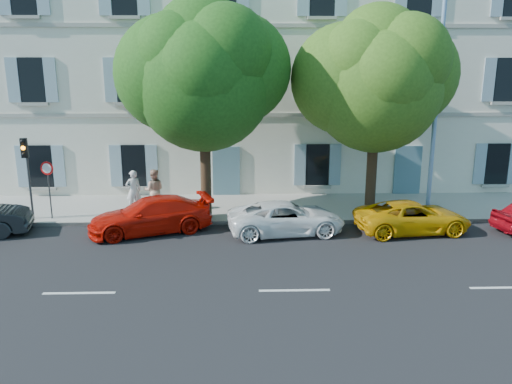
{
  "coord_description": "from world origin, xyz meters",
  "views": [
    {
      "loc": [
        -1.47,
        -16.91,
        6.0
      ],
      "look_at": [
        -0.9,
        2.0,
        1.4
      ],
      "focal_mm": 35.0,
      "sensor_mm": 36.0,
      "label": 1
    }
  ],
  "objects_px": {
    "pedestrian_a": "(134,191)",
    "car_white_coupe": "(286,218)",
    "traffic_light": "(26,161)",
    "road_sign": "(48,178)",
    "car_yellow_supercar": "(412,217)",
    "tree_left": "(203,82)",
    "car_red_coupe": "(150,215)",
    "pedestrian_b": "(154,190)",
    "tree_right": "(376,87)",
    "street_lamp": "(439,95)"
  },
  "relations": [
    {
      "from": "street_lamp",
      "to": "traffic_light",
      "type": "bearing_deg",
      "value": 179.43
    },
    {
      "from": "traffic_light",
      "to": "road_sign",
      "type": "height_order",
      "value": "traffic_light"
    },
    {
      "from": "car_yellow_supercar",
      "to": "tree_left",
      "type": "relative_size",
      "value": 0.51
    },
    {
      "from": "pedestrian_a",
      "to": "pedestrian_b",
      "type": "height_order",
      "value": "pedestrian_b"
    },
    {
      "from": "tree_left",
      "to": "pedestrian_b",
      "type": "distance_m",
      "value": 5.17
    },
    {
      "from": "car_red_coupe",
      "to": "street_lamp",
      "type": "xyz_separation_m",
      "value": [
        11.18,
        1.25,
        4.43
      ]
    },
    {
      "from": "car_white_coupe",
      "to": "car_yellow_supercar",
      "type": "xyz_separation_m",
      "value": [
        4.82,
        0.02,
        -0.01
      ]
    },
    {
      "from": "traffic_light",
      "to": "street_lamp",
      "type": "distance_m",
      "value": 16.43
    },
    {
      "from": "street_lamp",
      "to": "pedestrian_a",
      "type": "height_order",
      "value": "street_lamp"
    },
    {
      "from": "car_yellow_supercar",
      "to": "car_red_coupe",
      "type": "bearing_deg",
      "value": 81.92
    },
    {
      "from": "road_sign",
      "to": "traffic_light",
      "type": "bearing_deg",
      "value": -176.3
    },
    {
      "from": "tree_right",
      "to": "street_lamp",
      "type": "bearing_deg",
      "value": -17.67
    },
    {
      "from": "traffic_light",
      "to": "road_sign",
      "type": "bearing_deg",
      "value": 3.7
    },
    {
      "from": "tree_right",
      "to": "pedestrian_a",
      "type": "bearing_deg",
      "value": 177.07
    },
    {
      "from": "street_lamp",
      "to": "pedestrian_b",
      "type": "height_order",
      "value": "street_lamp"
    },
    {
      "from": "car_red_coupe",
      "to": "pedestrian_a",
      "type": "height_order",
      "value": "pedestrian_a"
    },
    {
      "from": "pedestrian_a",
      "to": "car_yellow_supercar",
      "type": "bearing_deg",
      "value": 140.09
    },
    {
      "from": "tree_right",
      "to": "pedestrian_a",
      "type": "relative_size",
      "value": 4.59
    },
    {
      "from": "tree_right",
      "to": "car_yellow_supercar",
      "type": "bearing_deg",
      "value": -64.63
    },
    {
      "from": "car_red_coupe",
      "to": "pedestrian_b",
      "type": "xyz_separation_m",
      "value": [
        -0.27,
        2.51,
        0.38
      ]
    },
    {
      "from": "car_red_coupe",
      "to": "pedestrian_a",
      "type": "relative_size",
      "value": 2.6
    },
    {
      "from": "car_white_coupe",
      "to": "street_lamp",
      "type": "height_order",
      "value": "street_lamp"
    },
    {
      "from": "traffic_light",
      "to": "pedestrian_b",
      "type": "distance_m",
      "value": 5.12
    },
    {
      "from": "road_sign",
      "to": "pedestrian_b",
      "type": "xyz_separation_m",
      "value": [
        4.01,
        1.05,
        -0.8
      ]
    },
    {
      "from": "tree_left",
      "to": "tree_right",
      "type": "distance_m",
      "value": 6.89
    },
    {
      "from": "car_white_coupe",
      "to": "pedestrian_a",
      "type": "height_order",
      "value": "pedestrian_a"
    },
    {
      "from": "tree_left",
      "to": "tree_right",
      "type": "height_order",
      "value": "tree_left"
    },
    {
      "from": "road_sign",
      "to": "car_red_coupe",
      "type": "bearing_deg",
      "value": -18.87
    },
    {
      "from": "street_lamp",
      "to": "tree_right",
      "type": "bearing_deg",
      "value": 162.33
    },
    {
      "from": "road_sign",
      "to": "pedestrian_a",
      "type": "relative_size",
      "value": 1.33
    },
    {
      "from": "tree_left",
      "to": "road_sign",
      "type": "height_order",
      "value": "tree_left"
    },
    {
      "from": "traffic_light",
      "to": "pedestrian_a",
      "type": "distance_m",
      "value": 4.33
    },
    {
      "from": "car_red_coupe",
      "to": "street_lamp",
      "type": "height_order",
      "value": "street_lamp"
    },
    {
      "from": "car_yellow_supercar",
      "to": "pedestrian_a",
      "type": "bearing_deg",
      "value": 69.5
    },
    {
      "from": "tree_right",
      "to": "traffic_light",
      "type": "distance_m",
      "value": 14.24
    },
    {
      "from": "tree_left",
      "to": "pedestrian_a",
      "type": "xyz_separation_m",
      "value": [
        -3.16,
        0.92,
        -4.55
      ]
    },
    {
      "from": "car_red_coupe",
      "to": "pedestrian_a",
      "type": "xyz_separation_m",
      "value": [
        -1.14,
        2.49,
        0.37
      ]
    },
    {
      "from": "car_white_coupe",
      "to": "tree_right",
      "type": "height_order",
      "value": "tree_right"
    },
    {
      "from": "car_yellow_supercar",
      "to": "traffic_light",
      "type": "relative_size",
      "value": 1.31
    },
    {
      "from": "car_yellow_supercar",
      "to": "pedestrian_b",
      "type": "distance_m",
      "value": 10.62
    },
    {
      "from": "pedestrian_a",
      "to": "car_white_coupe",
      "type": "bearing_deg",
      "value": 130.15
    },
    {
      "from": "car_yellow_supercar",
      "to": "road_sign",
      "type": "relative_size",
      "value": 1.84
    },
    {
      "from": "tree_left",
      "to": "tree_right",
      "type": "xyz_separation_m",
      "value": [
        6.88,
        0.41,
        -0.22
      ]
    },
    {
      "from": "car_red_coupe",
      "to": "traffic_light",
      "type": "xyz_separation_m",
      "value": [
        -5.05,
        1.41,
        1.87
      ]
    },
    {
      "from": "road_sign",
      "to": "street_lamp",
      "type": "bearing_deg",
      "value": -0.78
    },
    {
      "from": "car_white_coupe",
      "to": "traffic_light",
      "type": "distance_m",
      "value": 10.51
    },
    {
      "from": "car_yellow_supercar",
      "to": "traffic_light",
      "type": "height_order",
      "value": "traffic_light"
    },
    {
      "from": "tree_right",
      "to": "road_sign",
      "type": "relative_size",
      "value": 3.45
    },
    {
      "from": "car_white_coupe",
      "to": "tree_left",
      "type": "bearing_deg",
      "value": 51.56
    },
    {
      "from": "car_white_coupe",
      "to": "tree_right",
      "type": "relative_size",
      "value": 0.54
    }
  ]
}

